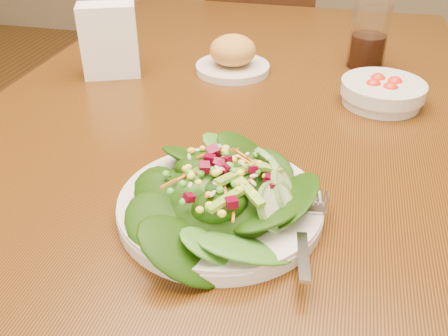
% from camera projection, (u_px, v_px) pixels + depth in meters
% --- Properties ---
extents(dining_table, '(0.90, 1.40, 0.75)m').
position_uv_depth(dining_table, '(232.00, 150.00, 0.98)').
color(dining_table, '#57360F').
rests_on(dining_table, ground_plane).
extents(chair_far, '(0.42, 0.43, 0.89)m').
position_uv_depth(chair_far, '(262.00, 52.00, 1.97)').
color(chair_far, '#3F1E10').
rests_on(chair_far, ground_plane).
extents(salad_plate, '(0.27, 0.26, 0.08)m').
position_uv_depth(salad_plate, '(227.00, 196.00, 0.63)').
color(salad_plate, silver).
rests_on(salad_plate, dining_table).
extents(bread_plate, '(0.16, 0.16, 0.08)m').
position_uv_depth(bread_plate, '(233.00, 57.00, 1.04)').
color(bread_plate, silver).
rests_on(bread_plate, dining_table).
extents(tomato_bowl, '(0.15, 0.15, 0.05)m').
position_uv_depth(tomato_bowl, '(382.00, 92.00, 0.91)').
color(tomato_bowl, silver).
rests_on(tomato_bowl, dining_table).
extents(drinking_glass, '(0.08, 0.08, 0.14)m').
position_uv_depth(drinking_glass, '(368.00, 39.00, 1.05)').
color(drinking_glass, silver).
rests_on(drinking_glass, dining_table).
extents(napkin_holder, '(0.13, 0.10, 0.15)m').
position_uv_depth(napkin_holder, '(109.00, 39.00, 1.00)').
color(napkin_holder, white).
rests_on(napkin_holder, dining_table).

